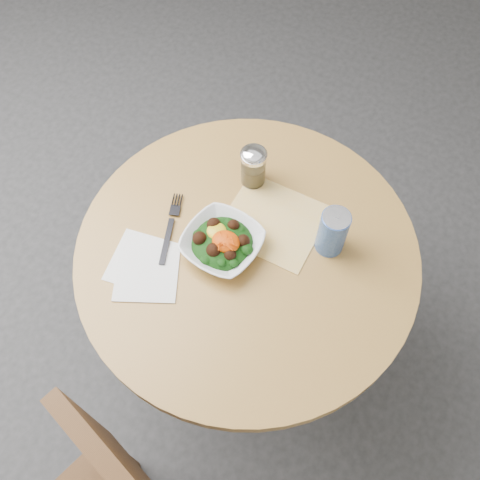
# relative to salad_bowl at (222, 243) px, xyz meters

# --- Properties ---
(ground) EXTENTS (6.00, 6.00, 0.00)m
(ground) POSITION_rel_salad_bowl_xyz_m (0.06, 0.02, -0.78)
(ground) COLOR #2B2B2D
(ground) RESTS_ON ground
(table) EXTENTS (0.90, 0.90, 0.75)m
(table) POSITION_rel_salad_bowl_xyz_m (0.06, 0.02, -0.23)
(table) COLOR black
(table) RESTS_ON ground
(cloth_napkin) EXTENTS (0.26, 0.23, 0.00)m
(cloth_napkin) POSITION_rel_salad_bowl_xyz_m (0.08, 0.13, -0.03)
(cloth_napkin) COLOR orange
(cloth_napkin) RESTS_ON table
(paper_napkins) EXTENTS (0.22, 0.22, 0.00)m
(paper_napkins) POSITION_rel_salad_bowl_xyz_m (-0.15, -0.14, -0.03)
(paper_napkins) COLOR white
(paper_napkins) RESTS_ON table
(salad_bowl) EXTENTS (0.22, 0.22, 0.07)m
(salad_bowl) POSITION_rel_salad_bowl_xyz_m (0.00, 0.00, 0.00)
(salad_bowl) COLOR white
(salad_bowl) RESTS_ON table
(fork) EXTENTS (0.09, 0.22, 0.00)m
(fork) POSITION_rel_salad_bowl_xyz_m (-0.15, -0.01, -0.02)
(fork) COLOR black
(fork) RESTS_ON table
(spice_shaker) EXTENTS (0.07, 0.07, 0.13)m
(spice_shaker) POSITION_rel_salad_bowl_xyz_m (-0.03, 0.23, 0.04)
(spice_shaker) COLOR silver
(spice_shaker) RESTS_ON table
(beverage_can) EXTENTS (0.07, 0.07, 0.14)m
(beverage_can) POSITION_rel_salad_bowl_xyz_m (0.24, 0.13, 0.04)
(beverage_can) COLOR #0D2C98
(beverage_can) RESTS_ON table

